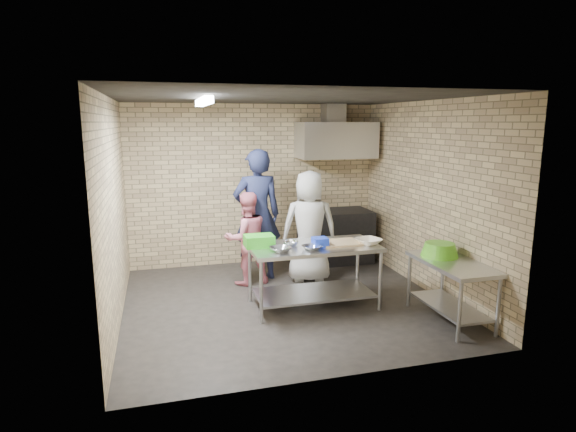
# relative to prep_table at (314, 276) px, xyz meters

# --- Properties ---
(floor) EXTENTS (4.20, 4.20, 0.00)m
(floor) POSITION_rel_prep_table_xyz_m (-0.33, 0.22, -0.42)
(floor) COLOR black
(floor) RESTS_ON ground
(ceiling) EXTENTS (4.20, 4.20, 0.00)m
(ceiling) POSITION_rel_prep_table_xyz_m (-0.33, 0.22, 2.28)
(ceiling) COLOR black
(ceiling) RESTS_ON ground
(back_wall) EXTENTS (4.20, 0.06, 2.70)m
(back_wall) POSITION_rel_prep_table_xyz_m (-0.33, 2.22, 0.93)
(back_wall) COLOR tan
(back_wall) RESTS_ON ground
(front_wall) EXTENTS (4.20, 0.06, 2.70)m
(front_wall) POSITION_rel_prep_table_xyz_m (-0.33, -1.78, 0.93)
(front_wall) COLOR tan
(front_wall) RESTS_ON ground
(left_wall) EXTENTS (0.06, 4.00, 2.70)m
(left_wall) POSITION_rel_prep_table_xyz_m (-2.43, 0.22, 0.93)
(left_wall) COLOR tan
(left_wall) RESTS_ON ground
(right_wall) EXTENTS (0.06, 4.00, 2.70)m
(right_wall) POSITION_rel_prep_table_xyz_m (1.77, 0.22, 0.93)
(right_wall) COLOR tan
(right_wall) RESTS_ON ground
(prep_table) EXTENTS (1.66, 0.83, 0.83)m
(prep_table) POSITION_rel_prep_table_xyz_m (0.00, 0.00, 0.00)
(prep_table) COLOR silver
(prep_table) RESTS_ON floor
(side_counter) EXTENTS (0.60, 1.20, 0.75)m
(side_counter) POSITION_rel_prep_table_xyz_m (1.47, -0.88, -0.04)
(side_counter) COLOR silver
(side_counter) RESTS_ON floor
(stove) EXTENTS (1.20, 0.70, 0.90)m
(stove) POSITION_rel_prep_table_xyz_m (1.02, 1.87, 0.03)
(stove) COLOR black
(stove) RESTS_ON floor
(range_hood) EXTENTS (1.30, 0.60, 0.60)m
(range_hood) POSITION_rel_prep_table_xyz_m (1.02, 1.92, 1.68)
(range_hood) COLOR silver
(range_hood) RESTS_ON back_wall
(hood_duct) EXTENTS (0.35, 0.30, 0.30)m
(hood_duct) POSITION_rel_prep_table_xyz_m (1.02, 2.07, 2.13)
(hood_duct) COLOR #A5A8AD
(hood_duct) RESTS_ON back_wall
(wall_shelf) EXTENTS (0.80, 0.20, 0.04)m
(wall_shelf) POSITION_rel_prep_table_xyz_m (1.32, 2.11, 1.50)
(wall_shelf) COLOR #3F2B19
(wall_shelf) RESTS_ON back_wall
(fluorescent_fixture) EXTENTS (0.10, 1.25, 0.08)m
(fluorescent_fixture) POSITION_rel_prep_table_xyz_m (-1.33, 0.22, 2.22)
(fluorescent_fixture) COLOR white
(fluorescent_fixture) RESTS_ON ceiling
(green_crate) EXTENTS (0.37, 0.28, 0.15)m
(green_crate) POSITION_rel_prep_table_xyz_m (-0.70, 0.12, 0.49)
(green_crate) COLOR green
(green_crate) RESTS_ON prep_table
(blue_tub) EXTENTS (0.18, 0.18, 0.12)m
(blue_tub) POSITION_rel_prep_table_xyz_m (0.05, -0.10, 0.48)
(blue_tub) COLOR blue
(blue_tub) RESTS_ON prep_table
(cutting_board) EXTENTS (0.51, 0.39, 0.03)m
(cutting_board) POSITION_rel_prep_table_xyz_m (0.35, -0.02, 0.43)
(cutting_board) COLOR tan
(cutting_board) RESTS_ON prep_table
(mixing_bowl_a) EXTENTS (0.32, 0.32, 0.06)m
(mixing_bowl_a) POSITION_rel_prep_table_xyz_m (-0.50, -0.20, 0.45)
(mixing_bowl_a) COLOR #B0B3B7
(mixing_bowl_a) RESTS_ON prep_table
(mixing_bowl_b) EXTENTS (0.24, 0.24, 0.06)m
(mixing_bowl_b) POSITION_rel_prep_table_xyz_m (-0.30, 0.05, 0.45)
(mixing_bowl_b) COLOR silver
(mixing_bowl_b) RESTS_ON prep_table
(mixing_bowl_c) EXTENTS (0.29, 0.29, 0.06)m
(mixing_bowl_c) POSITION_rel_prep_table_xyz_m (-0.10, -0.22, 0.45)
(mixing_bowl_c) COLOR #BBBEC3
(mixing_bowl_c) RESTS_ON prep_table
(ceramic_bowl) EXTENTS (0.39, 0.39, 0.08)m
(ceramic_bowl) POSITION_rel_prep_table_xyz_m (0.70, -0.15, 0.45)
(ceramic_bowl) COLOR beige
(ceramic_bowl) RESTS_ON prep_table
(green_basin) EXTENTS (0.46, 0.46, 0.17)m
(green_basin) POSITION_rel_prep_table_xyz_m (1.45, -0.63, 0.42)
(green_basin) COLOR #59C626
(green_basin) RESTS_ON side_counter
(bottle_red) EXTENTS (0.07, 0.07, 0.18)m
(bottle_red) POSITION_rel_prep_table_xyz_m (1.07, 2.11, 1.61)
(bottle_red) COLOR #B22619
(bottle_red) RESTS_ON wall_shelf
(bottle_green) EXTENTS (0.06, 0.06, 0.15)m
(bottle_green) POSITION_rel_prep_table_xyz_m (1.47, 2.11, 1.60)
(bottle_green) COLOR green
(bottle_green) RESTS_ON wall_shelf
(man_navy) EXTENTS (0.74, 0.49, 2.01)m
(man_navy) POSITION_rel_prep_table_xyz_m (-0.48, 1.33, 0.59)
(man_navy) COLOR #151836
(man_navy) RESTS_ON floor
(woman_pink) EXTENTS (0.76, 0.64, 1.40)m
(woman_pink) POSITION_rel_prep_table_xyz_m (-0.68, 1.12, 0.28)
(woman_pink) COLOR pink
(woman_pink) RESTS_ON floor
(woman_white) EXTENTS (0.93, 0.71, 1.70)m
(woman_white) POSITION_rel_prep_table_xyz_m (0.26, 1.00, 0.43)
(woman_white) COLOR silver
(woman_white) RESTS_ON floor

